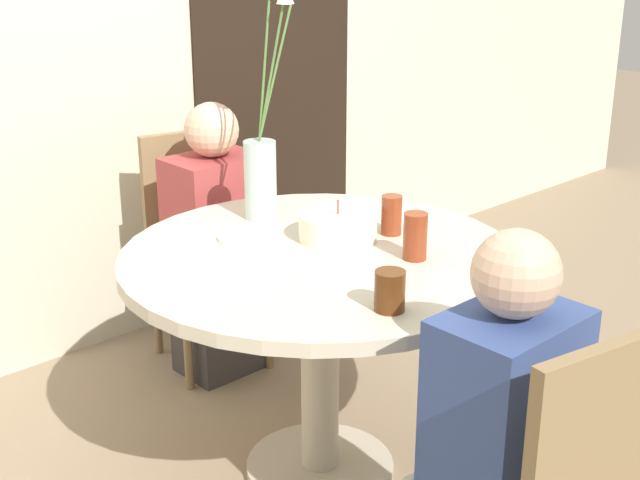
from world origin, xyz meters
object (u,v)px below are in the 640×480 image
person_boy (501,458)px  birthday_cake (338,227)px  drink_glass_2 (392,215)px  person_woman (217,250)px  chair_right_flank (201,235)px  side_plate (246,237)px  drink_glass_0 (390,291)px  drink_glass_1 (415,236)px  flower_vase (263,160)px

person_boy → birthday_cake: bearing=72.1°
birthday_cake → drink_glass_2: (0.16, -0.08, 0.02)m
birthday_cake → person_woman: 0.79m
chair_right_flank → side_plate: bearing=-100.8°
drink_glass_2 → person_woman: 0.87m
chair_right_flank → birthday_cake: 0.94m
drink_glass_0 → drink_glass_1: (0.32, 0.19, 0.02)m
chair_right_flank → drink_glass_2: bearing=-73.4°
drink_glass_0 → side_plate: bearing=84.7°
drink_glass_2 → person_woman: size_ratio=0.12×
drink_glass_0 → drink_glass_2: bearing=42.4°
chair_right_flank → person_boy: person_boy is taller
drink_glass_1 → person_boy: 0.72m
chair_right_flank → person_woman: person_woman is taller
birthday_cake → drink_glass_1: size_ratio=1.73×
drink_glass_1 → drink_glass_2: (0.11, 0.19, -0.01)m
side_plate → drink_glass_2: 0.46m
birthday_cake → person_woman: size_ratio=0.23×
flower_vase → side_plate: 0.29m
person_woman → person_boy: 1.60m
drink_glass_2 → chair_right_flank: bearing=93.1°
drink_glass_0 → drink_glass_2: 0.58m
drink_glass_0 → person_boy: size_ratio=0.10×
person_woman → person_boy: size_ratio=1.00×
drink_glass_1 → person_boy: person_boy is taller
flower_vase → drink_glass_1: 0.61m
person_woman → flower_vase: bearing=-103.6°
birthday_cake → flower_vase: 0.36m
birthday_cake → drink_glass_1: bearing=-79.8°
side_plate → person_woman: person_woman is taller
side_plate → person_boy: (-0.06, -1.03, -0.26)m
chair_right_flank → birthday_cake: bearing=-83.2°
flower_vase → drink_glass_2: (0.19, -0.40, -0.13)m
person_woman → drink_glass_1: bearing=-91.1°
chair_right_flank → drink_glass_0: (-0.37, -1.35, 0.30)m
chair_right_flank → side_plate: (-0.31, -0.69, 0.25)m
flower_vase → person_boy: bearing=-101.6°
side_plate → drink_glass_0: 0.67m
side_plate → person_woman: size_ratio=0.16×
drink_glass_0 → person_boy: 0.48m
drink_glass_1 → person_woman: size_ratio=0.13×
drink_glass_2 → birthday_cake: bearing=153.8°
chair_right_flank → drink_glass_1: 1.20m
chair_right_flank → person_woman: 0.16m
drink_glass_0 → drink_glass_1: drink_glass_1 is taller
chair_right_flank → drink_glass_1: (-0.06, -1.16, 0.32)m
chair_right_flank → birthday_cake: size_ratio=3.77×
birthday_cake → flower_vase: size_ratio=0.32×
chair_right_flank → birthday_cake: (-0.10, -0.89, 0.29)m
drink_glass_2 → drink_glass_1: bearing=-119.4°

